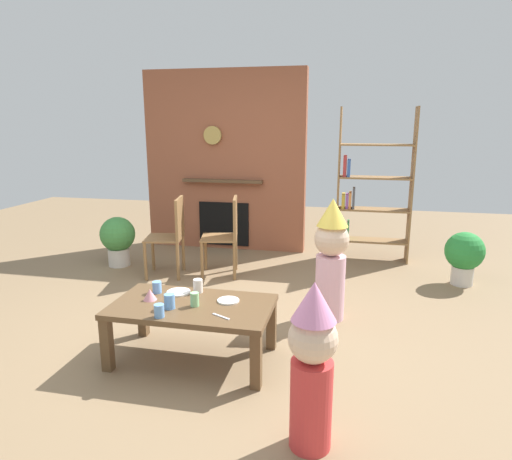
{
  "coord_description": "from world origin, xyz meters",
  "views": [
    {
      "loc": [
        0.96,
        -3.36,
        1.7
      ],
      "look_at": [
        0.15,
        0.4,
        0.79
      ],
      "focal_mm": 31.72,
      "sensor_mm": 36.0,
      "label": 1
    }
  ],
  "objects_px": {
    "paper_cup_far_left": "(159,311)",
    "paper_plate_rear": "(179,292)",
    "paper_plate_front": "(228,301)",
    "child_with_cone_hat": "(312,362)",
    "child_in_pink": "(331,257)",
    "bookshelf": "(368,192)",
    "dining_chair_middle": "(227,232)",
    "potted_plant_short": "(118,238)",
    "birthday_cake_slice": "(150,295)",
    "paper_cup_center": "(157,287)",
    "dining_chair_left": "(172,232)",
    "coffee_table": "(192,312)",
    "paper_cup_near_left": "(170,301)",
    "paper_cup_far_right": "(198,286)",
    "paper_cup_near_right": "(195,299)",
    "potted_plant_tall": "(464,254)"
  },
  "relations": [
    {
      "from": "paper_cup_far_left",
      "to": "bookshelf",
      "type": "bearing_deg",
      "value": 65.7
    },
    {
      "from": "paper_plate_rear",
      "to": "birthday_cake_slice",
      "type": "bearing_deg",
      "value": -130.41
    },
    {
      "from": "birthday_cake_slice",
      "to": "potted_plant_short",
      "type": "xyz_separation_m",
      "value": [
        -1.34,
        1.95,
        -0.13
      ]
    },
    {
      "from": "bookshelf",
      "to": "birthday_cake_slice",
      "type": "relative_size",
      "value": 19.0
    },
    {
      "from": "paper_cup_near_left",
      "to": "potted_plant_tall",
      "type": "distance_m",
      "value": 3.3
    },
    {
      "from": "child_with_cone_hat",
      "to": "potted_plant_short",
      "type": "height_order",
      "value": "child_with_cone_hat"
    },
    {
      "from": "paper_cup_far_left",
      "to": "potted_plant_short",
      "type": "xyz_separation_m",
      "value": [
        -1.53,
        2.22,
        -0.13
      ]
    },
    {
      "from": "coffee_table",
      "to": "paper_cup_near_right",
      "type": "relative_size",
      "value": 11.51
    },
    {
      "from": "paper_cup_near_right",
      "to": "potted_plant_short",
      "type": "xyz_separation_m",
      "value": [
        -1.7,
        1.99,
        -0.13
      ]
    },
    {
      "from": "child_with_cone_hat",
      "to": "potted_plant_short",
      "type": "relative_size",
      "value": 1.55
    },
    {
      "from": "paper_cup_far_left",
      "to": "paper_plate_rear",
      "type": "bearing_deg",
      "value": 95.2
    },
    {
      "from": "paper_plate_front",
      "to": "paper_plate_rear",
      "type": "bearing_deg",
      "value": 168.69
    },
    {
      "from": "bookshelf",
      "to": "paper_cup_near_left",
      "type": "height_order",
      "value": "bookshelf"
    },
    {
      "from": "paper_plate_front",
      "to": "potted_plant_tall",
      "type": "bearing_deg",
      "value": 44.48
    },
    {
      "from": "bookshelf",
      "to": "paper_cup_far_right",
      "type": "distance_m",
      "value": 2.98
    },
    {
      "from": "bookshelf",
      "to": "paper_cup_near_left",
      "type": "relative_size",
      "value": 17.87
    },
    {
      "from": "potted_plant_short",
      "to": "child_with_cone_hat",
      "type": "bearing_deg",
      "value": -46.13
    },
    {
      "from": "bookshelf",
      "to": "potted_plant_tall",
      "type": "height_order",
      "value": "bookshelf"
    },
    {
      "from": "paper_cup_far_left",
      "to": "birthday_cake_slice",
      "type": "distance_m",
      "value": 0.33
    },
    {
      "from": "paper_cup_near_right",
      "to": "dining_chair_left",
      "type": "bearing_deg",
      "value": 117.03
    },
    {
      "from": "paper_cup_near_right",
      "to": "child_with_cone_hat",
      "type": "xyz_separation_m",
      "value": [
        0.9,
        -0.72,
        0.01
      ]
    },
    {
      "from": "paper_plate_rear",
      "to": "dining_chair_middle",
      "type": "xyz_separation_m",
      "value": [
        -0.09,
        1.71,
        0.07
      ]
    },
    {
      "from": "paper_cup_center",
      "to": "birthday_cake_slice",
      "type": "distance_m",
      "value": 0.15
    },
    {
      "from": "child_with_cone_hat",
      "to": "potted_plant_short",
      "type": "distance_m",
      "value": 3.76
    },
    {
      "from": "dining_chair_middle",
      "to": "potted_plant_short",
      "type": "xyz_separation_m",
      "value": [
        -1.4,
        0.06,
        -0.16
      ]
    },
    {
      "from": "paper_cup_center",
      "to": "paper_cup_far_right",
      "type": "relative_size",
      "value": 0.86
    },
    {
      "from": "paper_cup_center",
      "to": "dining_chair_left",
      "type": "distance_m",
      "value": 1.68
    },
    {
      "from": "bookshelf",
      "to": "child_with_cone_hat",
      "type": "relative_size",
      "value": 2.02
    },
    {
      "from": "paper_cup_near_right",
      "to": "paper_cup_center",
      "type": "height_order",
      "value": "paper_cup_near_right"
    },
    {
      "from": "paper_cup_near_right",
      "to": "dining_chair_left",
      "type": "xyz_separation_m",
      "value": [
        -0.91,
        1.78,
        0.03
      ]
    },
    {
      "from": "paper_cup_far_right",
      "to": "potted_plant_tall",
      "type": "distance_m",
      "value": 3.0
    },
    {
      "from": "bookshelf",
      "to": "paper_cup_far_left",
      "type": "xyz_separation_m",
      "value": [
        -1.42,
        -3.14,
        -0.39
      ]
    },
    {
      "from": "paper_cup_center",
      "to": "birthday_cake_slice",
      "type": "height_order",
      "value": "paper_cup_center"
    },
    {
      "from": "paper_cup_far_left",
      "to": "potted_plant_tall",
      "type": "relative_size",
      "value": 0.16
    },
    {
      "from": "paper_cup_near_right",
      "to": "paper_plate_rear",
      "type": "relative_size",
      "value": 0.55
    },
    {
      "from": "dining_chair_left",
      "to": "coffee_table",
      "type": "bearing_deg",
      "value": 105.16
    },
    {
      "from": "paper_cup_center",
      "to": "paper_cup_far_left",
      "type": "xyz_separation_m",
      "value": [
        0.2,
        -0.42,
        0.0
      ]
    },
    {
      "from": "paper_cup_center",
      "to": "birthday_cake_slice",
      "type": "bearing_deg",
      "value": -86.17
    },
    {
      "from": "paper_plate_rear",
      "to": "child_in_pink",
      "type": "relative_size",
      "value": 0.17
    },
    {
      "from": "bookshelf",
      "to": "paper_cup_far_right",
      "type": "bearing_deg",
      "value": -116.44
    },
    {
      "from": "paper_cup_far_left",
      "to": "child_with_cone_hat",
      "type": "bearing_deg",
      "value": -24.64
    },
    {
      "from": "paper_plate_rear",
      "to": "potted_plant_short",
      "type": "xyz_separation_m",
      "value": [
        -1.49,
        1.77,
        -0.09
      ]
    },
    {
      "from": "dining_chair_middle",
      "to": "birthday_cake_slice",
      "type": "bearing_deg",
      "value": 75.98
    },
    {
      "from": "paper_cup_near_right",
      "to": "paper_plate_front",
      "type": "height_order",
      "value": "paper_cup_near_right"
    },
    {
      "from": "dining_chair_middle",
      "to": "potted_plant_tall",
      "type": "distance_m",
      "value": 2.58
    },
    {
      "from": "child_with_cone_hat",
      "to": "child_in_pink",
      "type": "xyz_separation_m",
      "value": [
        0.01,
        1.69,
        0.08
      ]
    },
    {
      "from": "child_in_pink",
      "to": "potted_plant_short",
      "type": "xyz_separation_m",
      "value": [
        -2.61,
        1.01,
        -0.23
      ]
    },
    {
      "from": "bookshelf",
      "to": "dining_chair_middle",
      "type": "distance_m",
      "value": 1.87
    },
    {
      "from": "bookshelf",
      "to": "paper_plate_front",
      "type": "height_order",
      "value": "bookshelf"
    },
    {
      "from": "paper_cup_far_left",
      "to": "dining_chair_left",
      "type": "relative_size",
      "value": 0.1
    }
  ]
}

